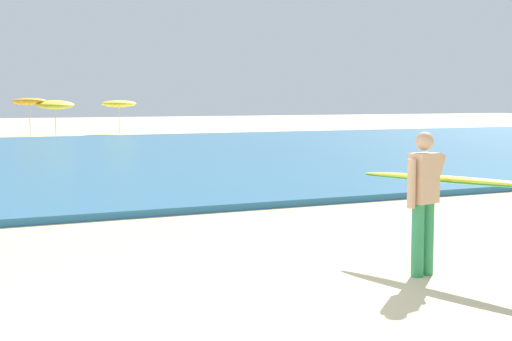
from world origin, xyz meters
name	(u,v)px	position (x,y,z in m)	size (l,w,h in m)	color
ground_plane	(244,301)	(0.00, 0.00, 0.00)	(160.00, 160.00, 0.00)	beige
surfer_with_board	(436,189)	(2.64, 0.14, 1.03)	(1.22, 2.83, 1.73)	#338E56
beach_umbrella_6	(29,102)	(4.06, 37.25, 1.97)	(1.93, 1.95, 2.22)	beige
beach_umbrella_7	(55,105)	(5.41, 36.80, 1.79)	(2.15, 2.18, 2.11)	beige
beach_umbrella_8	(119,104)	(9.41, 37.85, 1.82)	(2.12, 2.12, 2.04)	beige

